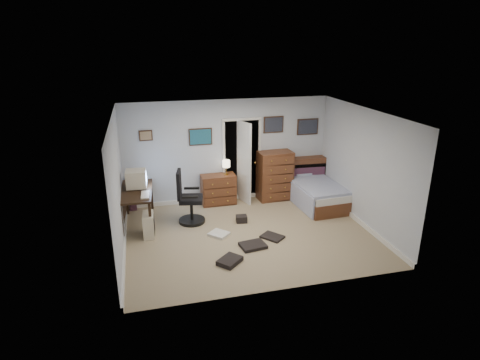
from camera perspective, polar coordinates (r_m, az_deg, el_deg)
name	(u,v)px	position (r m, az deg, el deg)	size (l,w,h in m)	color
floor	(249,235)	(8.38, 1.27, -7.78)	(5.00, 4.00, 0.02)	tan
computer_desk	(132,199)	(8.79, -15.10, -2.60)	(0.73, 1.44, 0.81)	black
crt_monitor	(136,179)	(8.79, -14.54, 0.15)	(0.44, 0.41, 0.39)	beige
keyboard	(145,195)	(8.38, -13.34, -2.07)	(0.16, 0.43, 0.03)	beige
pc_tower	(149,225)	(8.42, -12.85, -6.22)	(0.25, 0.47, 0.49)	beige
office_chair	(188,203)	(8.79, -7.39, -3.23)	(0.68, 0.68, 1.19)	black
media_stack	(132,194)	(9.70, -15.11, -1.87)	(0.16, 0.16, 0.81)	maroon
low_dresser	(218,189)	(9.75, -3.09, -1.35)	(0.82, 0.41, 0.73)	brown
table_lamp	(226,164)	(9.58, -1.98, 2.27)	(0.19, 0.19, 0.36)	gold
doorway	(239,157)	(10.14, -0.18, 3.29)	(0.96, 1.12, 2.05)	black
tall_dresser	(275,176)	(9.99, 4.96, 0.63)	(0.83, 0.49, 1.22)	brown
headboard_bookcase	(306,175)	(10.43, 9.43, 0.74)	(1.11, 0.33, 0.99)	brown
bed	(315,193)	(9.92, 10.57, -1.78)	(1.08, 1.89, 0.60)	brown
wall_posters	(251,130)	(9.73, 1.51, 7.13)	(4.38, 0.04, 0.60)	#331E11
floor_clutter	(242,242)	(8.01, 0.35, -8.74)	(1.58, 1.98, 0.15)	black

